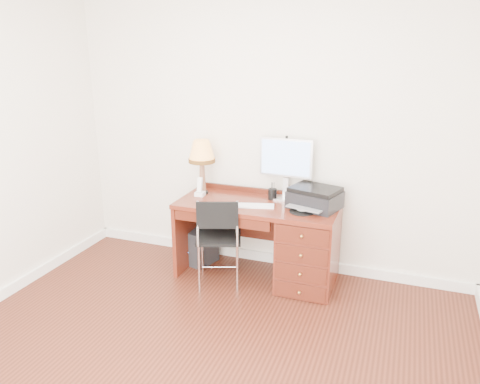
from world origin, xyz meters
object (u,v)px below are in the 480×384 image
at_px(monitor, 286,161).
at_px(leg_lamp, 202,155).
at_px(phone, 200,190).
at_px(printer, 315,198).
at_px(chair, 216,233).
at_px(equipment_box, 198,245).
at_px(desk, 290,241).

bearing_deg(monitor, leg_lamp, -169.49).
bearing_deg(phone, printer, -0.11).
bearing_deg(chair, printer, 3.52).
relative_size(leg_lamp, equipment_box, 1.48).
xyz_separation_m(desk, leg_lamp, (-0.93, 0.10, 0.73)).
distance_m(phone, equipment_box, 0.63).
xyz_separation_m(leg_lamp, equipment_box, (-0.06, -0.01, -0.96)).
relative_size(desk, phone, 8.10).
relative_size(desk, chair, 1.73).
xyz_separation_m(monitor, printer, (0.32, -0.17, -0.27)).
distance_m(monitor, printer, 0.46).
height_order(leg_lamp, phone, leg_lamp).
distance_m(desk, printer, 0.48).
distance_m(desk, equipment_box, 1.03).
relative_size(printer, chair, 0.59).
bearing_deg(monitor, printer, -26.69).
distance_m(leg_lamp, phone, 0.35).
bearing_deg(phone, leg_lamp, 94.43).
distance_m(desk, monitor, 0.75).
height_order(desk, printer, printer).
bearing_deg(desk, monitor, 117.95).
relative_size(desk, monitor, 2.57).
xyz_separation_m(desk, equipment_box, (-0.99, 0.10, -0.23)).
bearing_deg(monitor, equipment_box, -169.56).
distance_m(monitor, phone, 0.88).
relative_size(desk, equipment_box, 4.15).
height_order(leg_lamp, chair, leg_lamp).
distance_m(chair, equipment_box, 0.64).
bearing_deg(monitor, desk, -60.50).
bearing_deg(phone, chair, -49.12).
xyz_separation_m(desk, chair, (-0.62, -0.30, 0.11)).
xyz_separation_m(desk, phone, (-0.92, 0.02, 0.39)).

